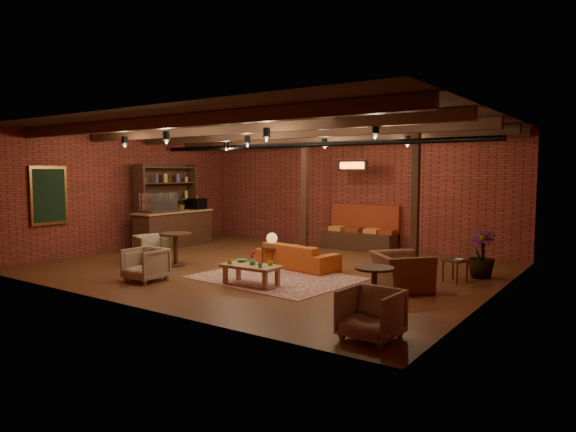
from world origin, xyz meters
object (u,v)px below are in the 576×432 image
Objects in this scene: armchair_a at (152,247)px; side_table_book at (455,261)px; coffee_table at (251,267)px; plant_tall at (483,208)px; side_table_lamp at (272,241)px; round_table_left at (175,244)px; sofa at (298,256)px; round_table_right at (374,282)px; armchair_far at (371,312)px; armchair_b at (146,263)px; armchair_right at (401,265)px.

side_table_book is at bearing -51.57° from armchair_a.
plant_tall reaches higher than coffee_table.
side_table_lamp is at bearing -168.27° from side_table_book.
round_table_left is at bearing 168.03° from coffee_table.
round_table_left is at bearing -149.62° from side_table_lamp.
round_table_right is (2.99, -2.32, 0.19)m from sofa.
sofa is at bearing 137.94° from armchair_far.
coffee_table reaches higher than sofa.
side_table_book is 0.70× the size of armchair_far.
armchair_far is at bearing -8.22° from armchair_b.
armchair_b is 5.02m from armchair_right.
round_table_left reaches higher than sofa.
armchair_far is (0.78, -2.88, -0.09)m from armchair_right.
side_table_book is at bearing 18.42° from round_table_left.
round_table_left is 5.58m from round_table_right.
coffee_table is 3.57m from armchair_a.
armchair_right is (3.31, -0.43, -0.15)m from side_table_lamp.
sofa is 0.68m from side_table_lamp.
armchair_b is 5.34m from armchair_far.
side_table_lamp is at bearing 30.38° from round_table_left.
armchair_b is 1.03× the size of round_table_right.
side_table_lamp is at bearing 114.25° from coffee_table.
armchair_a is at bearing 171.10° from coffee_table.
armchair_a is at bearing -178.32° from round_table_left.
sofa is at bearing -169.95° from side_table_book.
round_table_right is at bearing 142.35° from armchair_right.
round_table_left is (-2.72, 0.58, 0.17)m from coffee_table.
side_table_lamp is (-0.56, -0.22, 0.32)m from sofa.
armchair_b is at bearing -63.52° from round_table_left.
armchair_far is at bearing -85.50° from armchair_a.
coffee_table is at bearing -136.78° from plant_tall.
side_table_book is at bearing -161.31° from sofa.
coffee_table is 3.68m from armchair_far.
round_table_left reaches higher than armchair_b.
armchair_a is 1.01× the size of armchair_b.
side_table_lamp is at bearing 36.58° from armchair_right.
plant_tall is at bearing 91.20° from armchair_far.
side_table_book is 2.94m from round_table_right.
side_table_book is 0.18× the size of plant_tall.
armchair_b is (0.74, -1.48, -0.15)m from round_table_left.
round_table_left is at bearing 51.69° from armchair_right.
armchair_a is (-3.53, 0.55, 0.02)m from coffee_table.
side_table_book is at bearing -113.46° from plant_tall.
round_table_left is at bearing 37.10° from sofa.
armchair_right is at bearing -7.46° from side_table_lamp.
plant_tall is (0.93, 1.97, 0.99)m from armchair_right.
side_table_lamp reaches higher than armchair_a.
round_table_right is at bearing -100.64° from plant_tall.
armchair_right is at bearing 26.81° from coffee_table.
plant_tall is at bearing 36.58° from armchair_b.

